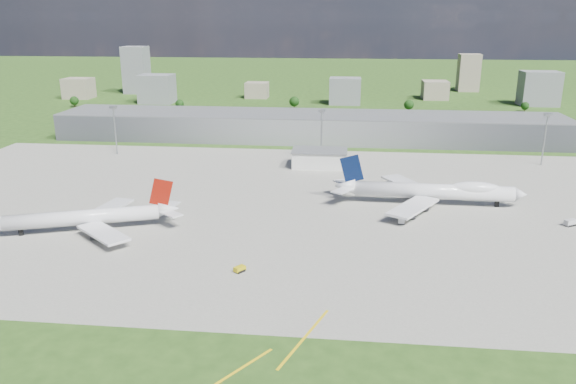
# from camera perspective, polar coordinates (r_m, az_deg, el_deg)

# --- Properties ---
(ground) EXTENTS (1400.00, 1400.00, 0.00)m
(ground) POSITION_cam_1_polar(r_m,az_deg,el_deg) (326.96, 1.93, 4.86)
(ground) COLOR #264816
(ground) RESTS_ON ground
(apron) EXTENTS (360.00, 190.00, 0.08)m
(apron) POSITION_cam_1_polar(r_m,az_deg,el_deg) (220.46, 2.36, -1.38)
(apron) COLOR gray
(apron) RESTS_ON ground
(terminal) EXTENTS (300.00, 42.00, 15.00)m
(terminal) POSITION_cam_1_polar(r_m,az_deg,el_deg) (340.11, 2.13, 6.64)
(terminal) COLOR gray
(terminal) RESTS_ON ground
(ops_building) EXTENTS (26.00, 16.00, 8.00)m
(ops_building) POSITION_cam_1_polar(r_m,az_deg,el_deg) (276.87, 3.22, 3.38)
(ops_building) COLOR silver
(ops_building) RESTS_ON ground
(mast_west) EXTENTS (3.50, 2.00, 25.90)m
(mast_west) POSITION_cam_1_polar(r_m,az_deg,el_deg) (313.57, -17.23, 6.85)
(mast_west) COLOR gray
(mast_west) RESTS_ON ground
(mast_center) EXTENTS (3.50, 2.00, 25.90)m
(mast_center) POSITION_cam_1_polar(r_m,az_deg,el_deg) (288.59, 3.43, 6.74)
(mast_center) COLOR gray
(mast_center) RESTS_ON ground
(mast_east) EXTENTS (3.50, 2.00, 25.90)m
(mast_east) POSITION_cam_1_polar(r_m,az_deg,el_deg) (304.04, 24.72, 5.72)
(mast_east) COLOR gray
(mast_east) RESTS_ON ground
(airliner_red_twin) EXTENTS (60.63, 46.03, 17.20)m
(airliner_red_twin) POSITION_cam_1_polar(r_m,az_deg,el_deg) (205.63, -19.46, -2.46)
(airliner_red_twin) COLOR white
(airliner_red_twin) RESTS_ON ground
(airliner_blue_quad) EXTENTS (73.94, 58.09, 19.33)m
(airliner_blue_quad) POSITION_cam_1_polar(r_m,az_deg,el_deg) (227.33, 14.51, 0.06)
(airliner_blue_quad) COLOR white
(airliner_blue_quad) RESTS_ON ground
(tug_yellow) EXTENTS (3.55, 3.78, 1.68)m
(tug_yellow) POSITION_cam_1_polar(r_m,az_deg,el_deg) (164.81, -4.93, -7.83)
(tug_yellow) COLOR gold
(tug_yellow) RESTS_ON ground
(van_white_near) EXTENTS (2.94, 5.47, 2.65)m
(van_white_near) POSITION_cam_1_polar(r_m,az_deg,el_deg) (206.00, 11.48, -2.71)
(van_white_near) COLOR silver
(van_white_near) RESTS_ON ground
(van_white_far) EXTENTS (4.85, 3.91, 2.31)m
(van_white_far) POSITION_cam_1_polar(r_m,az_deg,el_deg) (222.45, 26.76, -2.82)
(van_white_far) COLOR silver
(van_white_far) RESTS_ON ground
(bldg_far_w) EXTENTS (24.00, 20.00, 18.00)m
(bldg_far_w) POSITION_cam_1_polar(r_m,az_deg,el_deg) (549.11, -20.50, 9.85)
(bldg_far_w) COLOR gray
(bldg_far_w) RESTS_ON ground
(bldg_w) EXTENTS (28.00, 22.00, 24.00)m
(bldg_w) POSITION_cam_1_polar(r_m,az_deg,el_deg) (499.49, -13.18, 10.18)
(bldg_w) COLOR slate
(bldg_w) RESTS_ON ground
(bldg_cw) EXTENTS (20.00, 18.00, 14.00)m
(bldg_cw) POSITION_cam_1_polar(r_m,az_deg,el_deg) (519.06, -3.17, 10.30)
(bldg_cw) COLOR gray
(bldg_cw) RESTS_ON ground
(bldg_c) EXTENTS (26.00, 20.00, 22.00)m
(bldg_c) POSITION_cam_1_polar(r_m,az_deg,el_deg) (482.07, 5.81, 10.17)
(bldg_c) COLOR slate
(bldg_c) RESTS_ON ground
(bldg_ce) EXTENTS (22.00, 24.00, 16.00)m
(bldg_ce) POSITION_cam_1_polar(r_m,az_deg,el_deg) (527.72, 14.70, 9.99)
(bldg_ce) COLOR gray
(bldg_ce) RESTS_ON ground
(bldg_e) EXTENTS (30.00, 22.00, 28.00)m
(bldg_e) POSITION_cam_1_polar(r_m,az_deg,el_deg) (515.97, 24.16, 9.57)
(bldg_e) COLOR slate
(bldg_e) RESTS_ON ground
(bldg_tall_w) EXTENTS (22.00, 20.00, 44.00)m
(bldg_tall_w) POSITION_cam_1_polar(r_m,az_deg,el_deg) (568.22, -15.16, 11.87)
(bldg_tall_w) COLOR slate
(bldg_tall_w) RESTS_ON ground
(bldg_tall_e) EXTENTS (20.00, 18.00, 36.00)m
(bldg_tall_e) POSITION_cam_1_polar(r_m,az_deg,el_deg) (592.33, 17.87, 11.46)
(bldg_tall_e) COLOR gray
(bldg_tall_e) RESTS_ON ground
(tree_far_w) EXTENTS (7.20, 7.20, 8.80)m
(tree_far_w) POSITION_cam_1_polar(r_m,az_deg,el_deg) (496.33, -20.89, 8.66)
(tree_far_w) COLOR #382314
(tree_far_w) RESTS_ON ground
(tree_w) EXTENTS (6.75, 6.75, 8.25)m
(tree_w) POSITION_cam_1_polar(r_m,az_deg,el_deg) (458.17, -10.95, 8.80)
(tree_w) COLOR #382314
(tree_w) RESTS_ON ground
(tree_c) EXTENTS (8.10, 8.10, 9.90)m
(tree_c) POSITION_cam_1_polar(r_m,az_deg,el_deg) (455.09, 0.64, 9.17)
(tree_c) COLOR #382314
(tree_c) RESTS_ON ground
(tree_e) EXTENTS (7.65, 7.65, 9.35)m
(tree_e) POSITION_cam_1_polar(r_m,az_deg,el_deg) (450.54, 12.18, 8.66)
(tree_e) COLOR #382314
(tree_e) RESTS_ON ground
(tree_far_e) EXTENTS (6.30, 6.30, 7.70)m
(tree_far_e) POSITION_cam_1_polar(r_m,az_deg,el_deg) (478.09, 22.95, 8.06)
(tree_far_e) COLOR #382314
(tree_far_e) RESTS_ON ground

